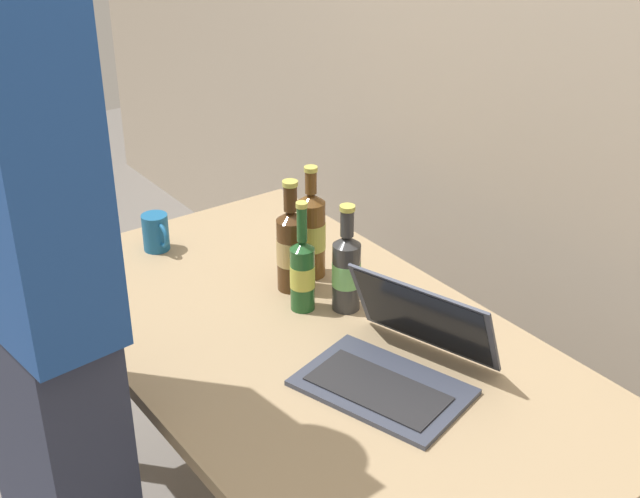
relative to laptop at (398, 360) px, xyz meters
name	(u,v)px	position (x,y,z in m)	size (l,w,h in m)	color
desk	(311,373)	(-0.24, -0.06, -0.15)	(1.57, 0.86, 0.71)	#9E8460
laptop	(398,360)	(0.00, 0.00, 0.00)	(0.43, 0.41, 0.20)	#383D4C
beer_bottle_amber	(311,233)	(-0.49, 0.12, 0.08)	(0.08, 0.08, 0.31)	brown
beer_bottle_dark	(291,247)	(-0.46, 0.03, 0.07)	(0.08, 0.08, 0.30)	#472B14
beer_bottle_green	(346,269)	(-0.30, 0.09, 0.06)	(0.07, 0.07, 0.28)	#333333
beer_bottle_brown	(302,272)	(-0.36, 0.00, 0.06)	(0.06, 0.06, 0.29)	#1E5123
person_figure	(34,306)	(-0.29, -0.67, 0.23)	(0.43, 0.29, 1.90)	#2D3347
coffee_mug	(156,232)	(-0.87, -0.15, 0.01)	(0.11, 0.07, 0.11)	#19598C
back_wall	(582,38)	(-0.24, 0.80, 0.54)	(6.00, 0.10, 2.60)	tan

